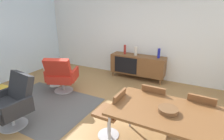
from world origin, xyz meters
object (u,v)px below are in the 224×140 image
(dining_table, at_px, (171,114))
(dining_chair_back_right, at_px, (199,114))
(vase_cobalt, at_px, (159,53))
(dining_chair_near_window, at_px, (112,112))
(fruit_bowl, at_px, (52,66))
(wooden_bowl_on_table, at_px, (168,110))
(dining_chair_back_left, at_px, (154,104))
(lounge_chair_red, at_px, (61,75))
(side_table_round, at_px, (53,75))
(sideboard, at_px, (138,65))
(magazine_stack, at_px, (0,90))
(vase_ceramic_small, at_px, (136,51))
(armchair_black_shell, at_px, (13,101))
(vase_sculptural_dark, at_px, (125,49))

(dining_table, relative_size, dining_chair_back_right, 1.87)
(vase_cobalt, xyz_separation_m, dining_chair_near_window, (-0.11, -2.63, -0.39))
(dining_chair_back_right, xyz_separation_m, fruit_bowl, (-3.59, 0.52, 0.09))
(vase_cobalt, xyz_separation_m, dining_chair_back_right, (1.13, -2.07, -0.39))
(wooden_bowl_on_table, distance_m, fruit_bowl, 3.39)
(dining_table, height_order, dining_chair_back_left, dining_chair_back_left)
(dining_chair_back_left, distance_m, lounge_chair_red, 2.44)
(side_table_round, height_order, fruit_bowl, fruit_bowl)
(dining_chair_back_right, bearing_deg, fruit_bowl, 171.79)
(side_table_round, bearing_deg, sideboard, 39.86)
(dining_chair_back_right, relative_size, dining_chair_back_left, 1.00)
(side_table_round, bearing_deg, magazine_stack, -131.64)
(lounge_chair_red, bearing_deg, vase_ceramic_small, 52.96)
(dining_chair_near_window, bearing_deg, wooden_bowl_on_table, -2.24)
(armchair_black_shell, relative_size, side_table_round, 1.82)
(sideboard, xyz_separation_m, magazine_stack, (-2.72, -2.52, -0.36))
(side_table_round, bearing_deg, vase_ceramic_small, 41.08)
(dining_chair_near_window, xyz_separation_m, magazine_stack, (-3.21, 0.11, -0.39))
(vase_ceramic_small, distance_m, fruit_bowl, 2.39)
(dining_chair_back_right, xyz_separation_m, magazine_stack, (-4.45, -0.45, -0.39))
(armchair_black_shell, height_order, magazine_stack, armchair_black_shell)
(sideboard, relative_size, dining_table, 1.00)
(sideboard, bearing_deg, magazine_stack, -137.18)
(dining_chair_back_right, height_order, armchair_black_shell, armchair_black_shell)
(vase_sculptural_dark, xyz_separation_m, dining_chair_back_left, (1.45, -2.07, -0.39))
(vase_cobalt, relative_size, lounge_chair_red, 0.29)
(dining_table, relative_size, dining_chair_back_left, 1.87)
(dining_chair_back_right, distance_m, dining_chair_back_left, 0.70)
(dining_table, bearing_deg, sideboard, 117.65)
(dining_chair_back_left, bearing_deg, lounge_chair_red, 172.02)
(vase_cobalt, bearing_deg, armchair_black_shell, -120.15)
(dining_chair_near_window, height_order, armchair_black_shell, armchair_black_shell)
(vase_ceramic_small, xyz_separation_m, armchair_black_shell, (-1.15, -3.13, -0.38))
(magazine_stack, bearing_deg, vase_cobalt, 37.26)
(magazine_stack, bearing_deg, side_table_round, 48.36)
(vase_cobalt, distance_m, armchair_black_shell, 3.64)
(side_table_round, distance_m, magazine_stack, 1.32)
(wooden_bowl_on_table, bearing_deg, dining_chair_back_right, 56.75)
(dining_table, distance_m, wooden_bowl_on_table, 0.09)
(vase_ceramic_small, height_order, dining_chair_back_left, vase_ceramic_small)
(wooden_bowl_on_table, relative_size, lounge_chair_red, 0.27)
(armchair_black_shell, bearing_deg, side_table_round, 112.07)
(dining_chair_back_right, bearing_deg, lounge_chair_red, 173.79)
(vase_cobalt, height_order, dining_table, vase_cobalt)
(sideboard, distance_m, dining_chair_back_left, 2.31)
(dining_chair_back_left, distance_m, armchair_black_shell, 2.49)
(sideboard, bearing_deg, side_table_round, -140.14)
(vase_cobalt, bearing_deg, vase_sculptural_dark, 180.00)
(vase_cobalt, relative_size, dining_chair_back_left, 0.32)
(vase_cobalt, distance_m, wooden_bowl_on_table, 2.77)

